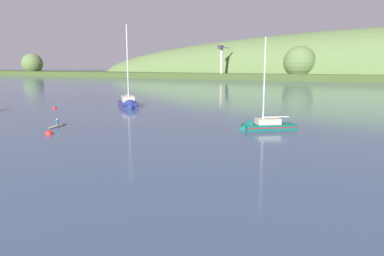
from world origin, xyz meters
TOP-DOWN VIEW (x-y plane):
  - dockside_crane at (-70.38, 164.68)m, footprint 3.52×11.19m
  - sailboat_near_mooring at (-22.86, 41.99)m, footprint 8.45×7.87m
  - sailboat_outer_reach at (4.59, 33.38)m, footprint 6.28×5.88m
  - canoe_with_paddler at (-15.96, 22.43)m, footprint 1.86×3.51m
  - mooring_buoy_midchannel at (-12.60, 18.86)m, footprint 0.78×0.78m
  - mooring_buoy_off_fishing_boat at (-31.22, 33.47)m, footprint 0.65×0.65m

SIDE VIEW (x-z plane):
  - mooring_buoy_midchannel at x=-12.60m, z-range -0.43..0.43m
  - mooring_buoy_off_fishing_boat at x=-31.22m, z-range -0.36..0.36m
  - canoe_with_paddler at x=-15.96m, z-range -0.41..0.62m
  - sailboat_outer_reach at x=4.59m, z-range -5.34..5.67m
  - sailboat_near_mooring at x=-22.86m, z-range -7.09..7.72m
  - dockside_crane at x=-70.38m, z-range -0.60..17.21m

